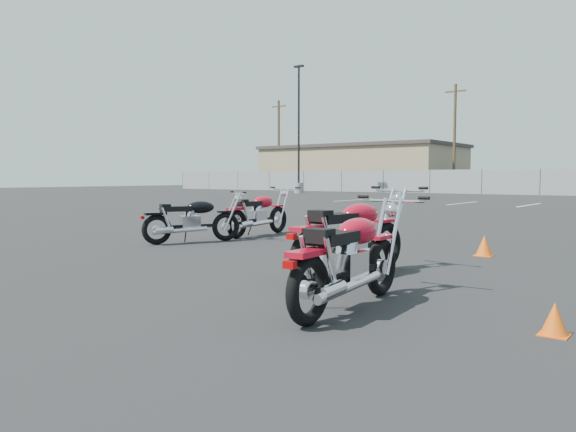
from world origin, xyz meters
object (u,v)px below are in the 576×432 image
Objects in this scene: motorcycle_front_red at (258,214)px; motorcycle_second_black at (192,220)px; motorcycle_third_red at (351,237)px; motorcycle_rear_red at (350,259)px.

motorcycle_front_red is 1.78m from motorcycle_second_black.
motorcycle_third_red reaches higher than motorcycle_rear_red.
motorcycle_second_black is 0.89× the size of motorcycle_rear_red.
motorcycle_front_red is 0.92× the size of motorcycle_third_red.
motorcycle_rear_red is (5.18, -2.84, 0.04)m from motorcycle_second_black.
motorcycle_front_red is 0.98× the size of motorcycle_rear_red.
motorcycle_front_red is 6.82m from motorcycle_rear_red.
motorcycle_front_red is at bearing 84.88° from motorcycle_second_black.
motorcycle_second_black is at bearing -95.12° from motorcycle_front_red.
motorcycle_front_red reaches higher than motorcycle_second_black.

